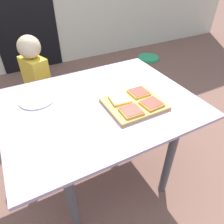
% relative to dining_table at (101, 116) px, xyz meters
% --- Properties ---
extents(ground_plane, '(16.00, 16.00, 0.00)m').
position_rel_dining_table_xyz_m(ground_plane, '(0.00, 0.00, -0.63)').
color(ground_plane, brown).
extents(house_door, '(0.90, 0.02, 2.00)m').
position_rel_dining_table_xyz_m(house_door, '(-0.08, 2.37, 0.37)').
color(house_door, black).
rests_on(house_door, ground).
extents(dining_table, '(1.20, 0.94, 0.75)m').
position_rel_dining_table_xyz_m(dining_table, '(0.00, 0.00, 0.00)').
color(dining_table, '#A495B6').
rests_on(dining_table, ground).
extents(cutting_board, '(0.35, 0.30, 0.02)m').
position_rel_dining_table_xyz_m(cutting_board, '(0.18, -0.13, 0.13)').
color(cutting_board, tan).
rests_on(cutting_board, dining_table).
extents(pizza_slice_near_right, '(0.13, 0.12, 0.02)m').
position_rel_dining_table_xyz_m(pizza_slice_near_right, '(0.25, -0.20, 0.15)').
color(pizza_slice_near_right, gold).
rests_on(pizza_slice_near_right, cutting_board).
extents(pizza_slice_near_left, '(0.12, 0.12, 0.02)m').
position_rel_dining_table_xyz_m(pizza_slice_near_left, '(0.10, -0.21, 0.15)').
color(pizza_slice_near_left, gold).
rests_on(pizza_slice_near_left, cutting_board).
extents(pizza_slice_far_left, '(0.13, 0.13, 0.02)m').
position_rel_dining_table_xyz_m(pizza_slice_far_left, '(0.11, -0.07, 0.15)').
color(pizza_slice_far_left, gold).
rests_on(pizza_slice_far_left, cutting_board).
extents(pizza_slice_far_right, '(0.12, 0.11, 0.02)m').
position_rel_dining_table_xyz_m(pizza_slice_far_right, '(0.26, -0.06, 0.15)').
color(pizza_slice_far_right, gold).
rests_on(pizza_slice_far_right, cutting_board).
extents(plate_white_left, '(0.22, 0.22, 0.01)m').
position_rel_dining_table_xyz_m(plate_white_left, '(-0.35, 0.21, 0.12)').
color(plate_white_left, white).
rests_on(plate_white_left, dining_table).
extents(child_left, '(0.21, 0.27, 1.01)m').
position_rel_dining_table_xyz_m(child_left, '(-0.27, 0.73, -0.04)').
color(child_left, '#43335A').
rests_on(child_left, ground).
extents(garden_hose_coil, '(0.37, 0.37, 0.04)m').
position_rel_dining_table_xyz_m(garden_hose_coil, '(1.77, 1.79, -0.61)').
color(garden_hose_coil, '#2EAD6D').
rests_on(garden_hose_coil, ground).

